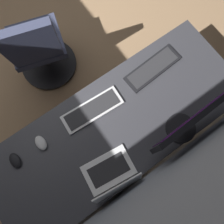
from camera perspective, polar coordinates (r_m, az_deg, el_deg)
name	(u,v)px	position (r m, az deg, el deg)	size (l,w,h in m)	color
floor_plane	(31,16)	(2.95, -19.30, 21.37)	(4.90, 4.90, 0.00)	#9E7A56
wall_back	(191,178)	(1.00, 18.70, -15.03)	(4.55, 0.10, 2.60)	#8C939E
desk	(116,128)	(1.61, 1.03, -3.96)	(1.81, 0.70, 0.73)	#38383D
drawer_pedestal	(96,153)	(1.91, -3.94, -9.93)	(0.40, 0.51, 0.69)	#38383D
monitor_primary	(192,121)	(1.39, 18.91, -2.02)	(0.55, 0.20, 0.39)	black
laptop_leftmost	(112,177)	(1.47, 0.05, -15.63)	(0.34, 0.28, 0.20)	white
keyboard_main	(92,110)	(1.56, -4.87, 0.53)	(0.43, 0.17, 0.02)	silver
keyboard_spare	(153,68)	(1.68, 9.90, 10.54)	(0.43, 0.16, 0.02)	black
mouse_main	(41,143)	(1.58, -17.02, -7.25)	(0.06, 0.10, 0.03)	silver
mouse_spare	(15,160)	(1.62, -22.64, -10.89)	(0.06, 0.10, 0.03)	black
office_chair	(39,50)	(2.14, -17.52, 14.35)	(0.56, 0.60, 0.97)	#383D56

